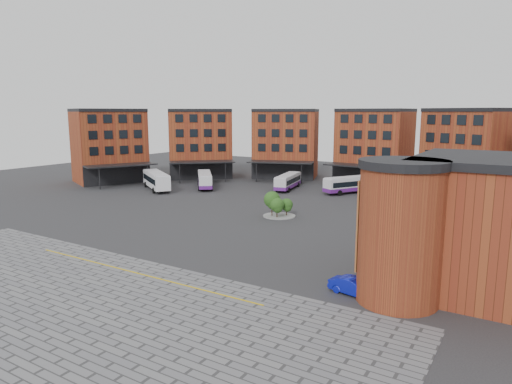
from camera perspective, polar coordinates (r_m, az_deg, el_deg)
The scene contains 13 objects.
ground at distance 53.20m, azimuth -5.25°, elevation -5.27°, with size 160.00×160.00×0.00m, color #28282B.
paving_zone at distance 37.30m, azimuth -23.83°, elevation -12.86°, with size 50.00×22.00×0.02m, color slate.
yellow_line at distance 41.93m, azimuth -14.71°, elevation -9.75°, with size 26.00×0.15×0.02m, color gold.
main_building at distance 87.15m, azimuth 7.39°, elevation 5.47°, with size 94.14×42.48×14.60m.
east_building at distance 38.94m, azimuth 27.57°, elevation -4.03°, with size 17.40×15.40×10.60m.
tree_island at distance 61.21m, azimuth 2.64°, elevation -1.52°, with size 4.40×4.40×3.44m.
bus_a at distance 84.67m, azimuth -12.36°, elevation 1.56°, with size 10.82×8.47×3.20m.
bus_b at distance 85.35m, azimuth -6.43°, elevation 1.56°, with size 8.33×9.33×2.87m.
bus_c at distance 83.34m, azimuth 4.01°, elevation 1.35°, with size 4.06×10.01×2.75m.
bus_d at distance 80.89m, azimuth 11.77°, elevation 0.96°, with size 7.30×10.07×2.90m.
bus_e at distance 69.89m, azimuth 20.13°, elevation -0.79°, with size 9.99×8.48×3.02m.
bus_f at distance 66.09m, azimuth 21.96°, elevation -1.28°, with size 12.57×6.69×3.47m.
blue_car at distance 36.66m, azimuth 12.22°, elevation -11.50°, with size 1.42×4.06×1.34m, color #0D16AA.
Camera 1 is at (30.95, -40.96, 13.95)m, focal length 32.00 mm.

